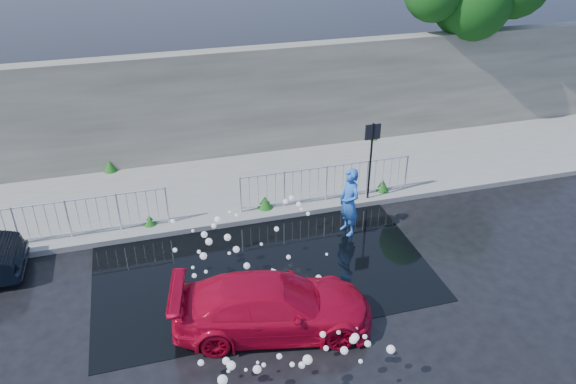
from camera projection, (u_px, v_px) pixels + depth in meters
name	position (u px, v px, depth m)	size (l,w,h in m)	color
ground	(250.00, 295.00, 12.86)	(90.00, 90.00, 0.00)	black
pavement	(214.00, 189.00, 17.00)	(30.00, 4.00, 0.15)	slate
curb	(226.00, 223.00, 15.33)	(30.00, 0.25, 0.16)	slate
retaining_wall	(199.00, 106.00, 17.93)	(30.00, 0.60, 3.50)	#58564A
puddle	(261.00, 265.00, 13.81)	(8.00, 5.00, 0.01)	black
sign_post	(371.00, 149.00, 15.58)	(0.45, 0.06, 2.50)	black
railing_left	(68.00, 218.00, 14.35)	(5.05, 0.05, 1.10)	silver
railing_right	(326.00, 182.00, 16.00)	(5.05, 0.05, 1.10)	silver
weeds	(211.00, 190.00, 16.42)	(12.17, 3.93, 0.37)	#175115
water_spray	(264.00, 287.00, 11.89)	(3.57, 5.66, 0.98)	white
red_car	(273.00, 306.00, 11.64)	(1.69, 4.15, 1.21)	#B30723
person	(349.00, 202.00, 14.62)	(0.69, 0.45, 1.88)	blue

